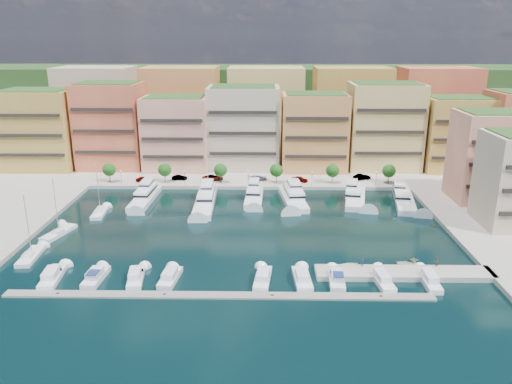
# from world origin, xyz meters

# --- Properties ---
(ground) EXTENTS (400.00, 400.00, 0.00)m
(ground) POSITION_xyz_m (0.00, 0.00, 0.00)
(ground) COLOR black
(ground) RESTS_ON ground
(north_quay) EXTENTS (220.00, 64.00, 2.00)m
(north_quay) POSITION_xyz_m (0.00, 62.00, 0.00)
(north_quay) COLOR #9E998E
(north_quay) RESTS_ON ground
(hillside) EXTENTS (240.00, 40.00, 58.00)m
(hillside) POSITION_xyz_m (0.00, 110.00, 0.00)
(hillside) COLOR #183716
(hillside) RESTS_ON ground
(south_pontoon) EXTENTS (72.00, 2.20, 0.35)m
(south_pontoon) POSITION_xyz_m (-3.00, -30.00, 0.00)
(south_pontoon) COLOR gray
(south_pontoon) RESTS_ON ground
(finger_pier) EXTENTS (32.00, 5.00, 2.00)m
(finger_pier) POSITION_xyz_m (30.00, -22.00, 0.00)
(finger_pier) COLOR #9E998E
(finger_pier) RESTS_ON ground
(apartment_0) EXTENTS (22.00, 16.50, 24.80)m
(apartment_0) POSITION_xyz_m (-66.00, 49.99, 13.31)
(apartment_0) COLOR gold
(apartment_0) RESTS_ON north_quay
(apartment_1) EXTENTS (20.00, 16.50, 26.80)m
(apartment_1) POSITION_xyz_m (-44.00, 51.99, 14.31)
(apartment_1) COLOR #DB7949
(apartment_1) RESTS_ON north_quay
(apartment_2) EXTENTS (20.00, 15.50, 22.80)m
(apartment_2) POSITION_xyz_m (-23.00, 49.99, 12.31)
(apartment_2) COLOR #F5AF88
(apartment_2) RESTS_ON north_quay
(apartment_3) EXTENTS (22.00, 16.50, 25.80)m
(apartment_3) POSITION_xyz_m (-2.00, 51.99, 13.81)
(apartment_3) COLOR #C5B098
(apartment_3) RESTS_ON north_quay
(apartment_4) EXTENTS (20.00, 15.50, 23.80)m
(apartment_4) POSITION_xyz_m (20.00, 49.99, 12.81)
(apartment_4) COLOR #DB8C52
(apartment_4) RESTS_ON north_quay
(apartment_5) EXTENTS (22.00, 16.50, 26.80)m
(apartment_5) POSITION_xyz_m (42.00, 51.99, 14.31)
(apartment_5) COLOR #E2BF77
(apartment_5) RESTS_ON north_quay
(apartment_6) EXTENTS (20.00, 15.50, 22.80)m
(apartment_6) POSITION_xyz_m (64.00, 49.99, 12.31)
(apartment_6) COLOR gold
(apartment_6) RESTS_ON north_quay
(apartment_east_a) EXTENTS (18.00, 14.50, 22.80)m
(apartment_east_a) POSITION_xyz_m (62.00, 19.99, 12.31)
(apartment_east_a) COLOR #F5AF88
(apartment_east_a) RESTS_ON east_quay
(backblock_0) EXTENTS (26.00, 18.00, 30.00)m
(backblock_0) POSITION_xyz_m (-55.00, 74.00, 16.00)
(backblock_0) COLOR #C5B098
(backblock_0) RESTS_ON north_quay
(backblock_1) EXTENTS (26.00, 18.00, 30.00)m
(backblock_1) POSITION_xyz_m (-25.00, 74.00, 16.00)
(backblock_1) COLOR #DB8C52
(backblock_1) RESTS_ON north_quay
(backblock_2) EXTENTS (26.00, 18.00, 30.00)m
(backblock_2) POSITION_xyz_m (5.00, 74.00, 16.00)
(backblock_2) COLOR #E2BF77
(backblock_2) RESTS_ON north_quay
(backblock_3) EXTENTS (26.00, 18.00, 30.00)m
(backblock_3) POSITION_xyz_m (35.00, 74.00, 16.00)
(backblock_3) COLOR gold
(backblock_3) RESTS_ON north_quay
(backblock_4) EXTENTS (26.00, 18.00, 30.00)m
(backblock_4) POSITION_xyz_m (65.00, 74.00, 16.00)
(backblock_4) COLOR #DB7949
(backblock_4) RESTS_ON north_quay
(tree_0) EXTENTS (3.80, 3.80, 5.65)m
(tree_0) POSITION_xyz_m (-40.00, 33.50, 4.74)
(tree_0) COLOR #473323
(tree_0) RESTS_ON north_quay
(tree_1) EXTENTS (3.80, 3.80, 5.65)m
(tree_1) POSITION_xyz_m (-24.00, 33.50, 4.74)
(tree_1) COLOR #473323
(tree_1) RESTS_ON north_quay
(tree_2) EXTENTS (3.80, 3.80, 5.65)m
(tree_2) POSITION_xyz_m (-8.00, 33.50, 4.74)
(tree_2) COLOR #473323
(tree_2) RESTS_ON north_quay
(tree_3) EXTENTS (3.80, 3.80, 5.65)m
(tree_3) POSITION_xyz_m (8.00, 33.50, 4.74)
(tree_3) COLOR #473323
(tree_3) RESTS_ON north_quay
(tree_4) EXTENTS (3.80, 3.80, 5.65)m
(tree_4) POSITION_xyz_m (24.00, 33.50, 4.74)
(tree_4) COLOR #473323
(tree_4) RESTS_ON north_quay
(tree_5) EXTENTS (3.80, 3.80, 5.65)m
(tree_5) POSITION_xyz_m (40.00, 33.50, 4.74)
(tree_5) COLOR #473323
(tree_5) RESTS_ON north_quay
(lamppost_0) EXTENTS (0.30, 0.30, 4.20)m
(lamppost_0) POSITION_xyz_m (-36.00, 31.20, 3.83)
(lamppost_0) COLOR black
(lamppost_0) RESTS_ON north_quay
(lamppost_1) EXTENTS (0.30, 0.30, 4.20)m
(lamppost_1) POSITION_xyz_m (-18.00, 31.20, 3.83)
(lamppost_1) COLOR black
(lamppost_1) RESTS_ON north_quay
(lamppost_2) EXTENTS (0.30, 0.30, 4.20)m
(lamppost_2) POSITION_xyz_m (0.00, 31.20, 3.83)
(lamppost_2) COLOR black
(lamppost_2) RESTS_ON north_quay
(lamppost_3) EXTENTS (0.30, 0.30, 4.20)m
(lamppost_3) POSITION_xyz_m (18.00, 31.20, 3.83)
(lamppost_3) COLOR black
(lamppost_3) RESTS_ON north_quay
(lamppost_4) EXTENTS (0.30, 0.30, 4.20)m
(lamppost_4) POSITION_xyz_m (36.00, 31.20, 3.83)
(lamppost_4) COLOR black
(lamppost_4) RESTS_ON north_quay
(yacht_1) EXTENTS (5.18, 19.65, 7.30)m
(yacht_1) POSITION_xyz_m (-26.68, 20.02, 1.09)
(yacht_1) COLOR white
(yacht_1) RESTS_ON ground
(yacht_2) EXTENTS (5.37, 24.20, 7.30)m
(yacht_2) POSITION_xyz_m (-10.56, 17.97, 1.21)
(yacht_2) COLOR white
(yacht_2) RESTS_ON ground
(yacht_3) EXTENTS (4.90, 16.62, 7.30)m
(yacht_3) POSITION_xyz_m (1.90, 21.45, 1.21)
(yacht_3) COLOR white
(yacht_3) RESTS_ON ground
(yacht_4) EXTENTS (7.34, 19.86, 7.30)m
(yacht_4) POSITION_xyz_m (12.07, 20.07, 1.09)
(yacht_4) COLOR white
(yacht_4) RESTS_ON ground
(yacht_5) EXTENTS (8.01, 18.13, 7.30)m
(yacht_5) POSITION_xyz_m (28.49, 20.96, 1.21)
(yacht_5) COLOR white
(yacht_5) RESTS_ON ground
(yacht_6) EXTENTS (7.94, 20.81, 7.30)m
(yacht_6) POSITION_xyz_m (40.77, 19.68, 1.21)
(yacht_6) COLOR white
(yacht_6) RESTS_ON ground
(cruiser_0) EXTENTS (3.75, 9.25, 2.55)m
(cruiser_0) POSITION_xyz_m (-33.09, -24.60, 0.55)
(cruiser_0) COLOR white
(cruiser_0) RESTS_ON ground
(cruiser_1) EXTENTS (3.16, 7.97, 2.66)m
(cruiser_1) POSITION_xyz_m (-25.34, -24.60, 0.57)
(cruiser_1) COLOR white
(cruiser_1) RESTS_ON ground
(cruiser_2) EXTENTS (3.64, 8.59, 2.55)m
(cruiser_2) POSITION_xyz_m (-18.15, -24.59, 0.55)
(cruiser_2) COLOR white
(cruiser_2) RESTS_ON ground
(cruiser_3) EXTENTS (3.47, 7.93, 2.55)m
(cruiser_3) POSITION_xyz_m (-12.07, -24.58, 0.55)
(cruiser_3) COLOR white
(cruiser_3) RESTS_ON ground
(cruiser_5) EXTENTS (3.42, 8.82, 2.55)m
(cruiser_5) POSITION_xyz_m (4.38, -24.59, 0.55)
(cruiser_5) COLOR white
(cruiser_5) RESTS_ON ground
(cruiser_6) EXTENTS (3.35, 8.71, 2.55)m
(cruiser_6) POSITION_xyz_m (11.35, -24.59, 0.55)
(cruiser_6) COLOR white
(cruiser_6) RESTS_ON ground
(cruiser_7) EXTENTS (3.07, 8.15, 2.66)m
(cruiser_7) POSITION_xyz_m (17.40, -24.61, 0.57)
(cruiser_7) COLOR white
(cruiser_7) RESTS_ON ground
(cruiser_8) EXTENTS (3.42, 9.17, 2.55)m
(cruiser_8) POSITION_xyz_m (25.33, -24.60, 0.55)
(cruiser_8) COLOR white
(cruiser_8) RESTS_ON ground
(cruiser_9) EXTENTS (2.59, 9.20, 2.55)m
(cruiser_9) POSITION_xyz_m (33.63, -24.60, 0.55)
(cruiser_9) COLOR white
(cruiser_9) RESTS_ON ground
(sailboat_1) EXTENTS (5.28, 9.95, 13.20)m
(sailboat_1) POSITION_xyz_m (-40.33, -3.67, 0.31)
(sailboat_1) COLOR white
(sailboat_1) RESTS_ON ground
(sailboat_2) EXTENTS (3.39, 8.90, 13.20)m
(sailboat_2) POSITION_xyz_m (-35.39, 9.17, 0.31)
(sailboat_2) COLOR white
(sailboat_2) RESTS_ON ground
(sailboat_0) EXTENTS (3.45, 9.36, 13.20)m
(sailboat_0) POSITION_xyz_m (-41.01, -15.79, 0.31)
(sailboat_0) COLOR white
(sailboat_0) RESTS_ON ground
(tender_3) EXTENTS (1.97, 1.78, 0.92)m
(tender_3) POSITION_xyz_m (33.46, -16.05, 0.46)
(tender_3) COLOR beige
(tender_3) RESTS_ON ground
(tender_2) EXTENTS (4.38, 3.47, 0.82)m
(tender_2) POSITION_xyz_m (31.63, -18.00, 0.41)
(tender_2) COLOR white
(tender_2) RESTS_ON ground
(tender_0) EXTENTS (4.21, 3.62, 0.73)m
(tender_0) POSITION_xyz_m (20.71, -18.57, 0.37)
(tender_0) COLOR white
(tender_0) RESTS_ON ground
(car_0) EXTENTS (4.72, 3.23, 1.49)m
(car_0) POSITION_xyz_m (-30.53, 34.45, 1.75)
(car_0) COLOR gray
(car_0) RESTS_ON north_quay
(car_1) EXTENTS (4.57, 1.91, 1.47)m
(car_1) POSITION_xyz_m (-20.31, 36.14, 1.73)
(car_1) COLOR gray
(car_1) RESTS_ON north_quay
(car_2) EXTENTS (6.68, 4.70, 1.69)m
(car_2) POSITION_xyz_m (-10.47, 35.86, 1.85)
(car_2) COLOR gray
(car_2) RESTS_ON north_quay
(car_3) EXTENTS (5.79, 4.09, 1.56)m
(car_3) POSITION_xyz_m (2.72, 35.96, 1.78)
(car_3) COLOR gray
(car_3) RESTS_ON north_quay
(car_4) EXTENTS (5.13, 3.44, 1.62)m
(car_4) POSITION_xyz_m (14.83, 34.81, 1.81)
(car_4) COLOR gray
(car_4) RESTS_ON north_quay
(car_5) EXTENTS (5.47, 3.61, 1.71)m
(car_5) POSITION_xyz_m (33.23, 37.37, 1.85)
(car_5) COLOR gray
(car_5) RESTS_ON north_quay
(person_0) EXTENTS (0.84, 0.85, 1.97)m
(person_0) POSITION_xyz_m (22.59, -20.29, 1.99)
(person_0) COLOR #222B45
(person_0) RESTS_ON finger_pier
(person_1) EXTENTS (0.99, 0.86, 1.77)m
(person_1) POSITION_xyz_m (36.28, -20.00, 1.88)
(person_1) COLOR #503B30
(person_1) RESTS_ON finger_pier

